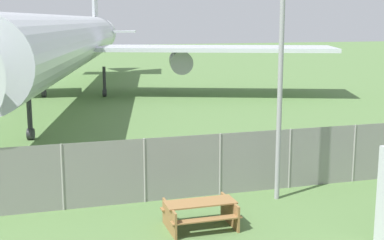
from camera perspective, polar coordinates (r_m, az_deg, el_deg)
name	(u,v)px	position (r m, az deg, el deg)	size (l,w,h in m)	color
perimeter_fence	(145,170)	(17.09, -5.06, -5.39)	(56.07, 0.07, 2.08)	gray
airplane	(69,43)	(39.70, -12.96, 8.01)	(39.32, 47.54, 11.75)	silver
picnic_bench_open_grass	(200,211)	(15.16, 0.88, -9.69)	(1.98, 1.41, 0.76)	olive
light_mast	(282,26)	(16.93, 9.57, 9.85)	(0.44, 0.44, 9.31)	#99999E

